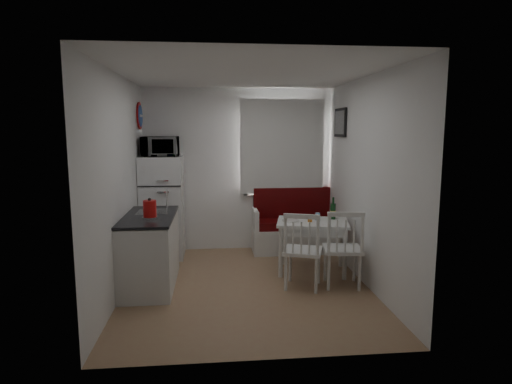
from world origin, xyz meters
TOP-DOWN VIEW (x-y plane):
  - floor at (0.00, 0.00)m, footprint 3.00×3.50m
  - ceiling at (0.00, 0.00)m, footprint 3.00×3.50m
  - wall_back at (0.00, 1.75)m, footprint 3.00×0.02m
  - wall_front at (0.00, -1.75)m, footprint 3.00×0.02m
  - wall_left at (-1.50, 0.00)m, footprint 0.02×3.50m
  - wall_right at (1.50, 0.00)m, footprint 0.02×3.50m
  - window at (0.70, 1.72)m, footprint 1.22×0.06m
  - curtain at (0.70, 1.65)m, footprint 1.35×0.02m
  - kitchen_counter at (-1.20, 0.16)m, footprint 0.62×1.32m
  - wall_sign at (-1.47, 1.45)m, footprint 0.03×0.40m
  - picture_frame at (1.48, 1.10)m, footprint 0.04×0.52m
  - bench at (0.92, 1.51)m, footprint 1.41×0.54m
  - dining_table at (0.94, 0.47)m, footprint 1.07×0.85m
  - chair_left at (0.69, -0.20)m, footprint 0.57×0.56m
  - chair_right at (1.19, -0.20)m, footprint 0.52×0.50m
  - fridge at (-1.18, 1.40)m, footprint 0.62×0.62m
  - microwave at (-1.18, 1.35)m, footprint 0.53×0.36m
  - kettle at (-1.15, -0.08)m, footprint 0.18×0.18m
  - wine_bottle at (1.25, 0.57)m, footprint 0.08×0.08m
  - drinking_glass_orange at (0.89, 0.42)m, footprint 0.06×0.06m
  - drinking_glass_blue at (1.02, 0.52)m, footprint 0.06×0.06m
  - plate at (0.64, 0.49)m, footprint 0.23×0.23m

SIDE VIEW (x-z plane):
  - floor at x=0.00m, z-range -0.01..0.01m
  - bench at x=0.92m, z-range -0.17..0.84m
  - kitchen_counter at x=-1.20m, z-range -0.12..1.04m
  - chair_left at x=0.69m, z-range 0.34..0.85m
  - chair_right at x=1.19m, z-range 0.34..0.87m
  - dining_table at x=0.94m, z-range 0.28..0.99m
  - plate at x=0.64m, z-range 0.71..0.73m
  - drinking_glass_orange at x=0.89m, z-range 0.71..0.81m
  - drinking_glass_blue at x=1.02m, z-range 0.71..0.82m
  - fridge at x=-1.18m, z-range 0.00..1.55m
  - wine_bottle at x=1.25m, z-range 0.71..1.02m
  - kettle at x=-1.15m, z-range 0.90..1.14m
  - wall_back at x=0.00m, z-range 0.00..2.60m
  - wall_front at x=0.00m, z-range 0.00..2.60m
  - wall_left at x=-1.50m, z-range 0.00..2.60m
  - wall_right at x=1.50m, z-range 0.00..2.60m
  - window at x=0.70m, z-range 0.89..2.36m
  - curtain at x=0.70m, z-range 0.93..2.42m
  - microwave at x=-1.18m, z-range 1.55..1.85m
  - picture_frame at x=1.48m, z-range 1.84..2.26m
  - wall_sign at x=-1.47m, z-range 1.95..2.35m
  - ceiling at x=0.00m, z-range 2.59..2.61m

